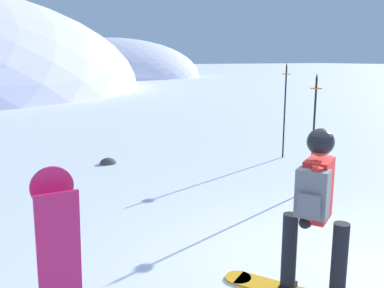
{
  "coord_description": "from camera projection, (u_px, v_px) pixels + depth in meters",
  "views": [
    {
      "loc": [
        -3.3,
        -2.75,
        2.34
      ],
      "look_at": [
        -0.19,
        2.99,
        1.0
      ],
      "focal_mm": 39.23,
      "sensor_mm": 36.0,
      "label": 1
    }
  ],
  "objects": [
    {
      "name": "ground_plane",
      "position": [
        344.0,
        286.0,
        4.38
      ],
      "size": [
        300.0,
        300.0,
        0.0
      ],
      "primitive_type": "plane",
      "color": "white"
    },
    {
      "name": "ridge_peak_far",
      "position": [
        112.0,
        77.0,
        53.28
      ],
      "size": [
        22.55,
        20.3,
        9.71
      ],
      "color": "white",
      "rests_on": "ground"
    },
    {
      "name": "snowboarder_main",
      "position": [
        315.0,
        212.0,
        3.94
      ],
      "size": [
        1.1,
        1.6,
        1.71
      ],
      "color": "orange",
      "rests_on": "ground"
    },
    {
      "name": "spare_snowboard",
      "position": [
        60.0,
        284.0,
        2.83
      ],
      "size": [
        0.28,
        0.18,
        1.65
      ],
      "color": "#D11E5B",
      "rests_on": "ground"
    },
    {
      "name": "piste_marker_near",
      "position": [
        314.0,
        125.0,
        7.36
      ],
      "size": [
        0.2,
        0.2,
        2.09
      ],
      "color": "black",
      "rests_on": "ground"
    },
    {
      "name": "piste_marker_far",
      "position": [
        285.0,
        105.0,
        9.83
      ],
      "size": [
        0.2,
        0.2,
        2.24
      ],
      "color": "black",
      "rests_on": "ground"
    },
    {
      "name": "rock_dark",
      "position": [
        108.0,
        164.0,
        9.47
      ],
      "size": [
        0.38,
        0.33,
        0.27
      ],
      "color": "#4C4742",
      "rests_on": "ground"
    }
  ]
}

